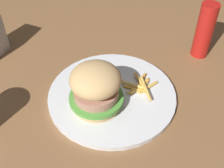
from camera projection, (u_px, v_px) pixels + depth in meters
The scene contains 5 objects.
ground_plane at pixel (99, 100), 0.66m from camera, with size 1.60×1.60×0.00m, color brown.
plate at pixel (112, 95), 0.66m from camera, with size 0.29×0.29×0.01m, color silver.
sandwich at pixel (96, 87), 0.60m from camera, with size 0.12×0.12×0.10m.
fries_pile at pixel (140, 86), 0.67m from camera, with size 0.08×0.08×0.01m.
ketchup_bottle at pixel (204, 31), 0.73m from camera, with size 0.04×0.04×0.15m, color #B21914.
Camera 1 is at (-0.21, 0.40, 0.48)m, focal length 46.73 mm.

